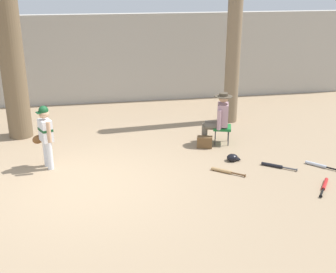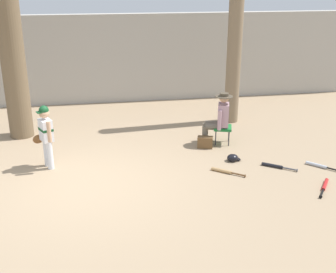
{
  "view_description": "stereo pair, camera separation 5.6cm",
  "coord_description": "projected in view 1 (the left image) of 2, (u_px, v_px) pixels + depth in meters",
  "views": [
    {
      "loc": [
        0.18,
        -7.31,
        3.66
      ],
      "look_at": [
        1.58,
        0.32,
        0.75
      ],
      "focal_mm": 45.95,
      "sensor_mm": 36.0,
      "label": 1
    },
    {
      "loc": [
        0.23,
        -7.32,
        3.66
      ],
      "look_at": [
        1.58,
        0.32,
        0.75
      ],
      "focal_mm": 45.95,
      "sensor_mm": 36.0,
      "label": 2
    }
  ],
  "objects": [
    {
      "name": "concrete_back_wall",
      "position": [
        83.0,
        60.0,
        12.8
      ],
      "size": [
        18.0,
        0.36,
        2.62
      ],
      "primitive_type": "cube",
      "color": "#ADA89E",
      "rests_on": "ground"
    },
    {
      "name": "tree_behind_spectator",
      "position": [
        234.0,
        34.0,
        10.75
      ],
      "size": [
        0.59,
        0.59,
        5.23
      ],
      "color": "#7F6B51",
      "rests_on": "ground"
    },
    {
      "name": "batting_helmet_black",
      "position": [
        232.0,
        158.0,
        9.04
      ],
      "size": [
        0.28,
        0.22,
        0.16
      ],
      "color": "black",
      "rests_on": "ground"
    },
    {
      "name": "young_ballplayer",
      "position": [
        45.0,
        133.0,
        8.49
      ],
      "size": [
        0.47,
        0.55,
        1.31
      ],
      "color": "white",
      "rests_on": "ground"
    },
    {
      "name": "bat_black_composite",
      "position": [
        275.0,
        166.0,
        8.74
      ],
      "size": [
        0.62,
        0.49,
        0.07
      ],
      "color": "black",
      "rests_on": "ground"
    },
    {
      "name": "bat_aluminum_silver",
      "position": [
        319.0,
        165.0,
        8.77
      ],
      "size": [
        0.53,
        0.58,
        0.07
      ],
      "color": "#B7BCC6",
      "rests_on": "ground"
    },
    {
      "name": "folding_stool",
      "position": [
        222.0,
        128.0,
        9.9
      ],
      "size": [
        0.5,
        0.5,
        0.41
      ],
      "color": "#196B2D",
      "rests_on": "ground"
    },
    {
      "name": "seated_spectator",
      "position": [
        218.0,
        117.0,
        9.81
      ],
      "size": [
        0.68,
        0.53,
        1.2
      ],
      "color": "#6B6051",
      "rests_on": "ground"
    },
    {
      "name": "bat_red_barrel",
      "position": [
        324.0,
        185.0,
        7.93
      ],
      "size": [
        0.51,
        0.65,
        0.07
      ],
      "color": "red",
      "rests_on": "ground"
    },
    {
      "name": "bat_wood_tan",
      "position": [
        224.0,
        171.0,
        8.51
      ],
      "size": [
        0.59,
        0.49,
        0.07
      ],
      "color": "tan",
      "rests_on": "ground"
    },
    {
      "name": "ground_plane",
      "position": [
        88.0,
        186.0,
        7.99
      ],
      "size": [
        60.0,
        60.0,
        0.0
      ],
      "primitive_type": "plane",
      "color": "#9E8466"
    },
    {
      "name": "tree_near_player",
      "position": [
        11.0,
        51.0,
        9.74
      ],
      "size": [
        0.81,
        0.81,
        4.89
      ],
      "color": "brown",
      "rests_on": "ground"
    },
    {
      "name": "handbag_beside_stool",
      "position": [
        205.0,
        142.0,
        9.72
      ],
      "size": [
        0.38,
        0.28,
        0.26
      ],
      "primitive_type": "cube",
      "rotation": [
        0.0,
        0.0,
        -0.31
      ],
      "color": "brown",
      "rests_on": "ground"
    }
  ]
}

